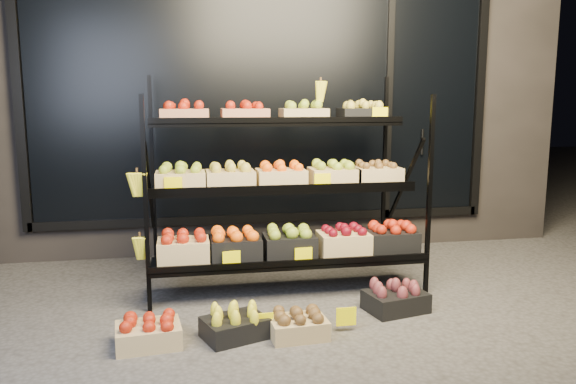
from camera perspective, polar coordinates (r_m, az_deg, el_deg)
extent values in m
plane|color=#514F4C|center=(4.02, 1.10, -11.98)|extent=(24.00, 24.00, 0.00)
cube|color=#2D2826|center=(6.32, -3.66, 11.98)|extent=(6.00, 2.00, 3.50)
cube|color=black|center=(5.30, -2.31, 10.32)|extent=(4.20, 0.04, 2.40)
cube|color=black|center=(5.40, -2.20, -2.63)|extent=(4.30, 0.06, 0.08)
cube|color=black|center=(5.41, -25.78, 9.39)|extent=(0.08, 0.06, 2.50)
cube|color=black|center=(5.98, 18.90, 9.73)|extent=(0.08, 0.06, 2.50)
cube|color=black|center=(5.58, 10.21, 10.14)|extent=(0.06, 0.06, 2.50)
cylinder|color=black|center=(5.70, 13.48, 4.97)|extent=(0.02, 0.02, 0.25)
cube|color=black|center=(3.92, -14.26, -1.39)|extent=(0.03, 0.03, 1.50)
cube|color=black|center=(4.30, 14.16, -0.46)|extent=(0.03, 0.03, 1.50)
cube|color=black|center=(4.86, -13.57, 1.64)|extent=(0.03, 0.03, 1.66)
cube|color=black|center=(5.17, 9.75, 2.22)|extent=(0.03, 0.03, 1.66)
cube|color=black|center=(4.26, 0.16, -6.96)|extent=(2.05, 0.42, 0.03)
cube|color=black|center=(4.06, 0.68, -7.27)|extent=(2.05, 0.02, 0.05)
cube|color=black|center=(4.44, -0.55, 0.33)|extent=(2.05, 0.40, 0.03)
cube|color=black|center=(4.25, -0.11, 0.40)|extent=(2.05, 0.02, 0.05)
cube|color=black|center=(4.68, -1.19, 6.96)|extent=(2.05, 0.40, 0.03)
cube|color=black|center=(4.49, -0.80, 7.30)|extent=(2.05, 0.02, 0.05)
cube|color=tan|center=(4.62, -10.49, 7.64)|extent=(0.38, 0.28, 0.11)
ellipsoid|color=#B6180D|center=(4.62, -10.52, 8.69)|extent=(0.32, 0.24, 0.07)
cube|color=tan|center=(4.64, -4.41, 7.78)|extent=(0.38, 0.28, 0.11)
ellipsoid|color=#B6180D|center=(4.64, -4.42, 8.83)|extent=(0.32, 0.24, 0.07)
cube|color=tan|center=(4.72, 1.59, 7.83)|extent=(0.38, 0.28, 0.11)
ellipsoid|color=#98B02C|center=(4.72, 1.59, 8.86)|extent=(0.32, 0.24, 0.07)
cube|color=black|center=(4.85, 7.50, 7.79)|extent=(0.38, 0.28, 0.11)
ellipsoid|color=gold|center=(4.85, 7.52, 8.80)|extent=(0.32, 0.24, 0.07)
cube|color=tan|center=(4.36, -10.80, 1.13)|extent=(0.38, 0.28, 0.14)
ellipsoid|color=#98B02C|center=(4.35, -10.84, 2.43)|extent=(0.32, 0.24, 0.07)
cube|color=tan|center=(4.37, -5.94, 1.27)|extent=(0.38, 0.28, 0.14)
ellipsoid|color=gold|center=(4.36, -5.96, 2.57)|extent=(0.32, 0.24, 0.07)
cube|color=tan|center=(4.42, -0.71, 1.41)|extent=(0.38, 0.28, 0.14)
ellipsoid|color=#FF650D|center=(4.41, -0.71, 2.70)|extent=(0.32, 0.24, 0.07)
cube|color=tan|center=(4.51, 4.64, 1.54)|extent=(0.38, 0.28, 0.14)
ellipsoid|color=#98B02C|center=(4.50, 4.66, 2.80)|extent=(0.32, 0.24, 0.07)
cube|color=tan|center=(4.62, 8.94, 1.64)|extent=(0.38, 0.28, 0.14)
ellipsoid|color=brown|center=(4.60, 8.97, 2.87)|extent=(0.32, 0.24, 0.07)
cube|color=tan|center=(4.16, -10.47, -6.01)|extent=(0.38, 0.28, 0.18)
ellipsoid|color=#B6180D|center=(4.13, -10.52, -4.40)|extent=(0.32, 0.24, 0.07)
cube|color=black|center=(4.18, -5.40, -5.84)|extent=(0.38, 0.28, 0.18)
ellipsoid|color=#FF650D|center=(4.15, -5.43, -4.24)|extent=(0.32, 0.24, 0.07)
cube|color=black|center=(4.23, 0.16, -5.60)|extent=(0.38, 0.28, 0.18)
ellipsoid|color=#98B02C|center=(4.20, 0.16, -4.02)|extent=(0.32, 0.24, 0.07)
cube|color=tan|center=(4.32, 5.66, -5.31)|extent=(0.38, 0.28, 0.18)
ellipsoid|color=maroon|center=(4.29, 5.69, -3.76)|extent=(0.32, 0.24, 0.07)
cube|color=black|center=(4.44, 10.44, -5.02)|extent=(0.38, 0.28, 0.18)
ellipsoid|color=#B6180D|center=(4.41, 10.48, -3.51)|extent=(0.32, 0.24, 0.07)
ellipsoid|color=#FBF42F|center=(3.91, -15.11, 2.02)|extent=(0.14, 0.08, 0.22)
ellipsoid|color=#FBF42F|center=(3.99, -14.84, -4.31)|extent=(0.14, 0.08, 0.22)
ellipsoid|color=#FBF42F|center=(4.65, 3.34, 11.26)|extent=(0.14, 0.08, 0.22)
cube|color=#FFF000|center=(4.21, -11.58, 0.68)|extent=(0.13, 0.01, 0.12)
cube|color=#FFF000|center=(4.34, 3.52, 1.11)|extent=(0.13, 0.01, 0.12)
cube|color=#FFF000|center=(4.74, 9.33, 7.78)|extent=(0.13, 0.01, 0.12)
cube|color=#FFF000|center=(4.04, -5.76, -6.82)|extent=(0.13, 0.01, 0.12)
cube|color=#FFF000|center=(4.11, 1.59, -6.48)|extent=(0.13, 0.01, 0.12)
cube|color=#FFF000|center=(3.58, -2.54, -13.69)|extent=(0.13, 0.01, 0.12)
cube|color=#FFF000|center=(3.69, 5.92, -13.05)|extent=(0.13, 0.01, 0.12)
cube|color=tan|center=(3.57, -13.99, -13.96)|extent=(0.41, 0.32, 0.13)
ellipsoid|color=#B6180D|center=(3.54, -14.05, -12.55)|extent=(0.34, 0.27, 0.07)
cube|color=black|center=(3.60, -5.43, -13.57)|extent=(0.45, 0.39, 0.13)
ellipsoid|color=#FBF42F|center=(3.56, -5.45, -12.17)|extent=(0.38, 0.33, 0.07)
cube|color=tan|center=(3.59, 1.03, -13.62)|extent=(0.37, 0.28, 0.12)
ellipsoid|color=brown|center=(3.56, 1.04, -12.29)|extent=(0.31, 0.23, 0.07)
cube|color=black|center=(4.07, 10.87, -10.85)|extent=(0.46, 0.38, 0.14)
ellipsoid|color=brown|center=(4.03, 10.91, -9.54)|extent=(0.38, 0.32, 0.07)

